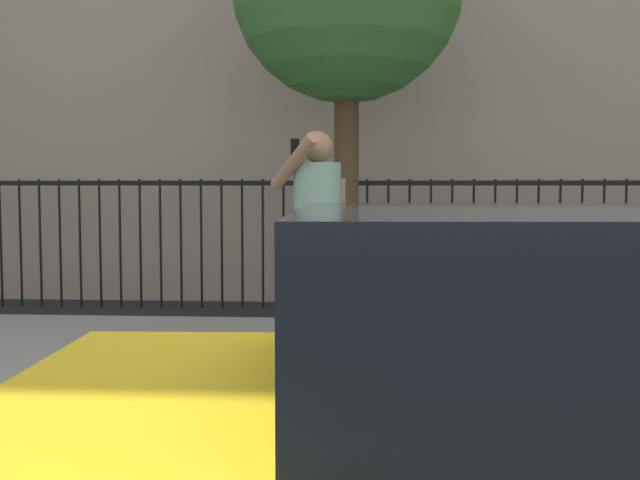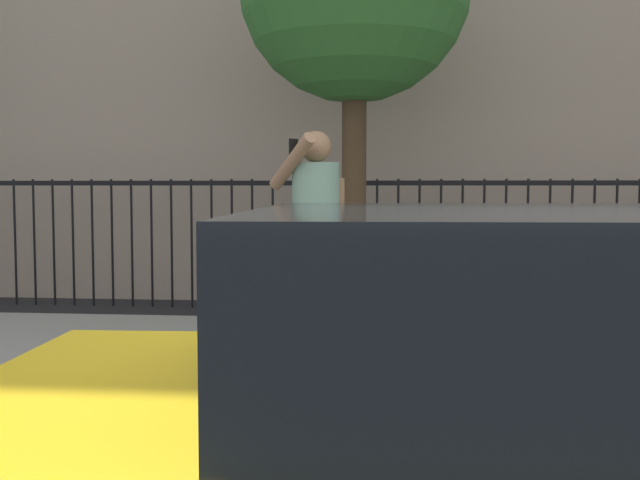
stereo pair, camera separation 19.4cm
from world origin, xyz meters
name	(u,v)px [view 2 (the right image)]	position (x,y,z in m)	size (l,w,h in m)	color
sidewalk	(379,379)	(0.00, 2.20, 0.07)	(28.00, 4.40, 0.15)	gray
iron_fence	(387,227)	(0.00, 5.90, 1.02)	(12.03, 0.04, 1.60)	black
pedestrian_on_phone	(319,233)	(-0.43, 2.00, 1.17)	(0.71, 0.67, 1.76)	#936B4C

